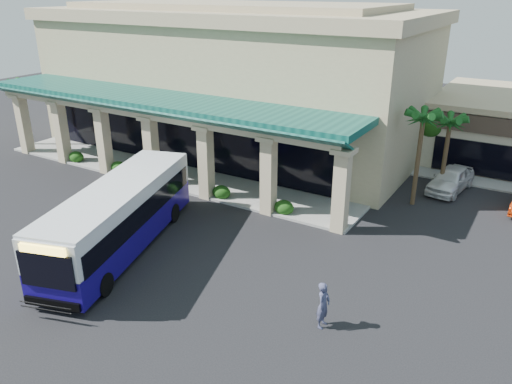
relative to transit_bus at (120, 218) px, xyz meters
The scene contains 10 objects.
ground 4.04m from the transit_bus, 41.61° to the left, with size 110.00×110.00×0.00m, color black.
main_building 19.57m from the transit_bus, 105.94° to the left, with size 30.80×14.80×11.35m, color tan, non-canonical shape.
arcade 10.69m from the transit_bus, 119.70° to the left, with size 30.00×6.20×5.70m, color #0A4039, non-canonical shape.
palm_0 17.58m from the transit_bus, 50.08° to the left, with size 2.40×2.40×6.60m, color #124616, non-canonical shape.
palm_1 20.52m from the transit_bus, 53.32° to the left, with size 2.40×2.40×5.80m, color #124616, non-canonical shape.
palm_2 21.73m from the transit_bus, 155.69° to the left, with size 2.40×2.40×6.20m, color #124616, non-canonical shape.
broadleaf_tree 23.76m from the transit_bus, 64.47° to the left, with size 2.60×2.60×4.81m, color #17410E, non-canonical shape.
transit_bus is the anchor object (origin of this frame).
pedestrian 11.46m from the transit_bus, ahead, with size 0.72×0.47×1.97m, color #3D3F5E.
car_silver 21.15m from the transit_bus, 52.99° to the left, with size 1.90×4.73×1.61m, color white.
Camera 1 is at (14.91, -18.27, 12.55)m, focal length 35.00 mm.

